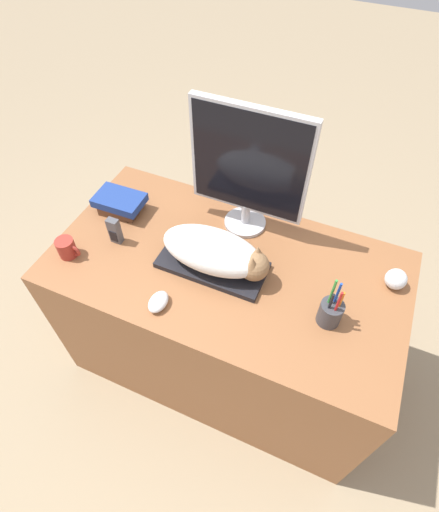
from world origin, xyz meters
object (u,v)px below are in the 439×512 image
monitor (249,167)px  pen_cup (330,312)px  computer_mouse (158,302)px  phone (115,231)px  cat (217,252)px  book_stack (120,203)px  keyboard (212,265)px  coffee_mug (67,248)px  baseball (396,279)px

monitor → pen_cup: 0.59m
computer_mouse → phone: phone is taller
cat → book_stack: 0.53m
pen_cup → phone: 0.88m
pen_cup → phone: (-0.88, 0.02, 0.00)m
phone → keyboard: bearing=4.5°
pen_cup → book_stack: (-0.96, 0.18, -0.01)m
monitor → coffee_mug: (-0.58, -0.44, -0.26)m
keyboard → baseball: bearing=16.2°
keyboard → cat: 0.09m
keyboard → phone: size_ratio=3.49×
keyboard → book_stack: size_ratio=1.97×
monitor → book_stack: size_ratio=2.56×
computer_mouse → coffee_mug: 0.45m
coffee_mug → pen_cup: 1.02m
monitor → baseball: monitor is taller
keyboard → cat: size_ratio=0.99×
cat → monitor: 0.34m
cat → book_stack: cat is taller
cat → book_stack: size_ratio=1.99×
baseball → book_stack: (-1.15, -0.06, 0.00)m
computer_mouse → pen_cup: (0.57, 0.18, 0.03)m
phone → pen_cup: bearing=-1.5°
keyboard → phone: bearing=-175.5°
computer_mouse → pen_cup: bearing=17.6°
computer_mouse → monitor: bearing=75.0°
pen_cup → monitor: bearing=143.5°
computer_mouse → baseball: bearing=29.4°
coffee_mug → phone: bearing=46.1°
phone → book_stack: (-0.08, 0.16, -0.02)m
computer_mouse → baseball: baseball is taller
cat → coffee_mug: cat is taller
baseball → keyboard: bearing=-163.8°
monitor → computer_mouse: size_ratio=5.68×
monitor → cat: bearing=-92.2°
keyboard → pen_cup: (0.47, -0.06, 0.04)m
cat → pen_cup: bearing=-7.1°
keyboard → pen_cup: size_ratio=1.91×
keyboard → book_stack: (-0.49, 0.13, 0.03)m
book_stack → pen_cup: bearing=-10.9°
monitor → pen_cup: bearing=-36.5°
baseball → book_stack: same height
monitor → computer_mouse: 0.59m
phone → baseball: bearing=11.8°
coffee_mug → book_stack: coffee_mug is taller
pen_cup → baseball: size_ratio=2.77×
monitor → pen_cup: (0.44, -0.32, -0.25)m
monitor → book_stack: (-0.52, -0.14, -0.26)m
coffee_mug → keyboard: bearing=17.4°
baseball → cat: bearing=-163.3°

